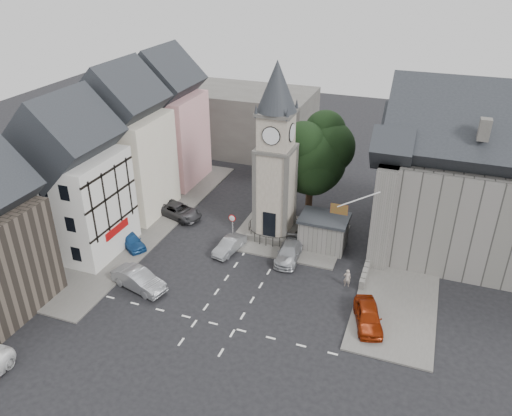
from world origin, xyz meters
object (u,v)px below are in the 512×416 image
at_px(car_west_blue, 131,241).
at_px(car_east_red, 368,316).
at_px(clock_tower, 276,155).
at_px(pedestrian, 347,278).
at_px(stone_shelter, 324,232).

distance_m(car_west_blue, car_east_red, 22.03).
relative_size(clock_tower, pedestrian, 10.19).
bearing_deg(car_east_red, car_west_blue, 154.69).
bearing_deg(clock_tower, car_west_blue, -150.52).
relative_size(car_west_blue, pedestrian, 2.39).
relative_size(car_east_red, pedestrian, 2.74).
relative_size(clock_tower, car_east_red, 3.72).
xyz_separation_m(clock_tower, car_east_red, (10.29, -9.73, -7.38)).
xyz_separation_m(car_west_blue, car_east_red, (21.79, -3.23, 0.10)).
relative_size(stone_shelter, car_east_red, 0.98).
bearing_deg(car_east_red, stone_shelter, 103.84).
bearing_deg(stone_shelter, car_west_blue, -159.76).
bearing_deg(pedestrian, car_west_blue, -10.22).
xyz_separation_m(car_west_blue, pedestrian, (19.50, 0.80, 0.15)).
xyz_separation_m(clock_tower, pedestrian, (8.00, -5.70, -7.32)).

